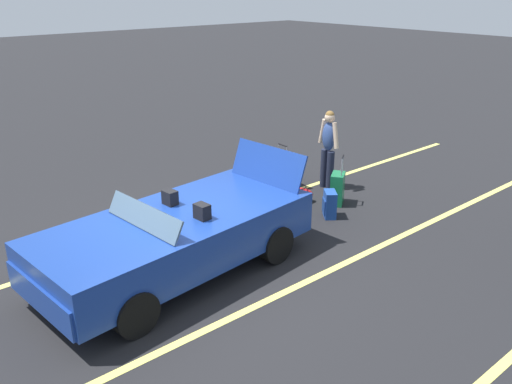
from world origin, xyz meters
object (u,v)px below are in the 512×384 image
Objects in this scene: suitcase_large_black at (285,171)px; suitcase_medium_bright at (337,189)px; suitcase_small_carryon at (330,204)px; convertible_car at (165,242)px; traveler_person at (328,145)px; duffel_bag at (297,195)px.

suitcase_large_black is 1.32m from suitcase_medium_bright.
suitcase_small_carryon is (0.41, 1.64, -0.12)m from suitcase_large_black.
convertible_car reaches higher than suitcase_large_black.
traveler_person is (-1.05, -1.05, 0.68)m from suitcase_small_carryon.
convertible_car is at bearing -155.33° from suitcase_large_black.
duffel_bag is 0.42× the size of traveler_person.
suitcase_medium_bright is (-0.17, 1.31, -0.06)m from suitcase_large_black.
traveler_person is at bearing -97.48° from suitcase_small_carryon.
duffel_bag is (-0.03, -0.89, -0.09)m from suitcase_small_carryon.
suitcase_medium_bright reaches higher than duffel_bag.
convertible_car is at bearing 59.57° from suitcase_medium_bright.
suitcase_small_carryon is 1.64m from traveler_person.
traveler_person is (-0.64, 0.59, 0.56)m from suitcase_large_black.
suitcase_large_black is 1.04m from traveler_person.
suitcase_medium_bright is at bearing 134.35° from duffel_bag.
convertible_car is 8.60× the size of suitcase_small_carryon.
convertible_car is 4.51× the size of suitcase_large_black.
suitcase_small_carryon reaches higher than duffel_bag.
suitcase_small_carryon is at bearing 173.44° from convertible_car.
convertible_car is 4.60m from traveler_person.
suitcase_medium_bright reaches higher than suitcase_large_black.
traveler_person is (-1.02, -0.16, 0.77)m from duffel_bag.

